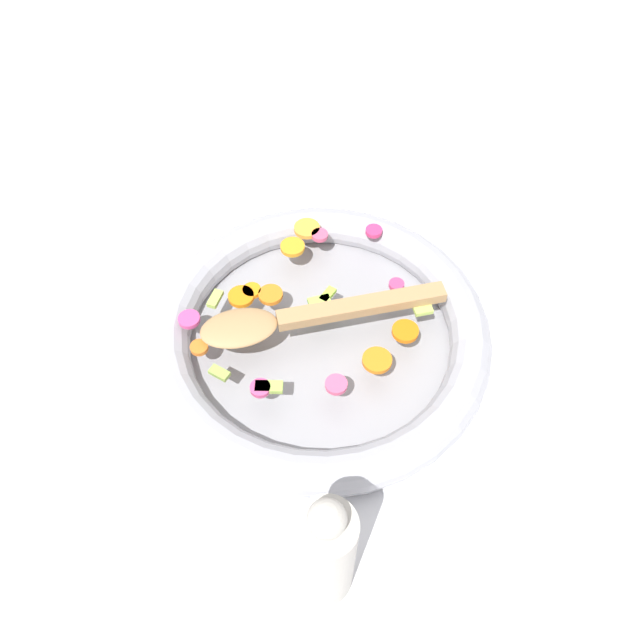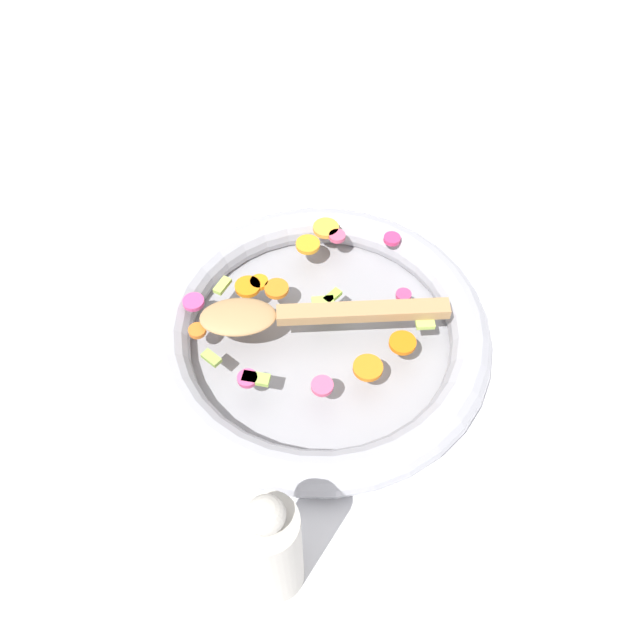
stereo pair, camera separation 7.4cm
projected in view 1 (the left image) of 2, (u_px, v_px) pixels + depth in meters
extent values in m
plane|color=silver|center=(320.00, 344.00, 0.78)|extent=(4.00, 4.00, 0.00)
cylinder|color=gray|center=(320.00, 341.00, 0.78)|extent=(0.37, 0.37, 0.01)
torus|color=#9E9EA5|center=(320.00, 332.00, 0.76)|extent=(0.42, 0.42, 0.05)
cylinder|color=orange|center=(307.00, 228.00, 0.83)|extent=(0.04, 0.04, 0.01)
cylinder|color=orange|center=(199.00, 347.00, 0.71)|extent=(0.03, 0.03, 0.01)
cylinder|color=orange|center=(405.00, 331.00, 0.73)|extent=(0.04, 0.04, 0.01)
cylinder|color=orange|center=(252.00, 291.00, 0.76)|extent=(0.02, 0.02, 0.01)
cylinder|color=orange|center=(293.00, 247.00, 0.81)|extent=(0.04, 0.04, 0.01)
cylinder|color=orange|center=(377.00, 360.00, 0.70)|extent=(0.05, 0.05, 0.01)
cylinder|color=orange|center=(272.00, 293.00, 0.76)|extent=(0.04, 0.04, 0.01)
cylinder|color=orange|center=(241.00, 297.00, 0.76)|extent=(0.04, 0.04, 0.01)
cube|color=#A9CC55|center=(215.00, 299.00, 0.76)|extent=(0.02, 0.03, 0.01)
cube|color=#9ABA4D|center=(270.00, 387.00, 0.68)|extent=(0.03, 0.03, 0.01)
cube|color=#B1CE58|center=(423.00, 309.00, 0.75)|extent=(0.03, 0.03, 0.01)
cube|color=#A2CE4F|center=(320.00, 302.00, 0.75)|extent=(0.03, 0.03, 0.01)
cube|color=#B7D150|center=(388.00, 300.00, 0.75)|extent=(0.02, 0.02, 0.01)
cube|color=#9BD040|center=(328.00, 295.00, 0.76)|extent=(0.01, 0.02, 0.01)
cube|color=#8EAC49|center=(219.00, 373.00, 0.69)|extent=(0.02, 0.01, 0.01)
cylinder|color=#D0467C|center=(260.00, 388.00, 0.68)|extent=(0.03, 0.03, 0.01)
cylinder|color=#D6326A|center=(374.00, 231.00, 0.82)|extent=(0.03, 0.03, 0.01)
cylinder|color=#D04E72|center=(320.00, 235.00, 0.82)|extent=(0.03, 0.03, 0.01)
cylinder|color=#CA3B6E|center=(396.00, 285.00, 0.77)|extent=(0.03, 0.03, 0.01)
cylinder|color=#DC5179|center=(336.00, 385.00, 0.68)|extent=(0.03, 0.03, 0.01)
cylinder|color=#D14382|center=(189.00, 319.00, 0.74)|extent=(0.03, 0.03, 0.01)
cube|color=#A87F51|center=(362.00, 306.00, 0.74)|extent=(0.16, 0.16, 0.01)
ellipsoid|color=#A87F51|center=(239.00, 328.00, 0.72)|extent=(0.10, 0.10, 0.01)
cylinder|color=#B2ADA3|center=(326.00, 555.00, 0.55)|extent=(0.05, 0.05, 0.16)
sphere|color=#B2ADA3|center=(327.00, 519.00, 0.48)|extent=(0.03, 0.03, 0.03)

